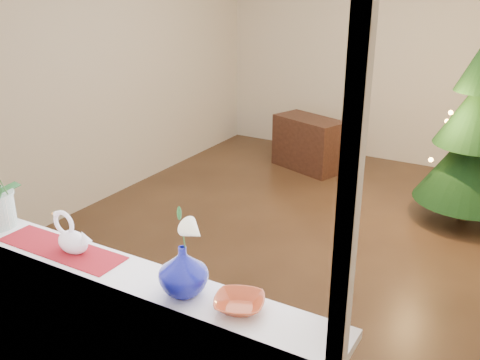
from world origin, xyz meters
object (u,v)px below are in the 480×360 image
object	(u,v)px
amber_dish	(239,304)
paperweight	(192,289)
side_table	(309,143)
swan	(72,234)
xmas_tree	(477,130)
blue_vase	(183,267)

from	to	relation	value
amber_dish	paperweight	bearing A→B (deg)	-174.94
paperweight	side_table	world-z (taller)	paperweight
swan	xmas_tree	world-z (taller)	xmas_tree
blue_vase	side_table	distance (m)	4.30
swan	amber_dish	world-z (taller)	swan
amber_dish	side_table	xyz separation A→B (m)	(-1.43, 4.06, -0.63)
amber_dish	swan	bearing A→B (deg)	179.84
amber_dish	xmas_tree	world-z (taller)	xmas_tree
xmas_tree	swan	bearing A→B (deg)	-111.30
paperweight	amber_dish	xyz separation A→B (m)	(0.22, 0.02, -0.01)
blue_vase	paperweight	size ratio (longest dim) A/B	3.65
blue_vase	side_table	size ratio (longest dim) A/B	0.31
blue_vase	amber_dish	distance (m)	0.28
swan	paperweight	bearing A→B (deg)	5.73
swan	xmas_tree	size ratio (longest dim) A/B	0.13
swan	side_table	size ratio (longest dim) A/B	0.28
blue_vase	amber_dish	xyz separation A→B (m)	(0.26, 0.02, -0.10)
amber_dish	xmas_tree	bearing A→B (deg)	83.03
xmas_tree	side_table	distance (m)	2.02
swan	paperweight	distance (m)	0.72
swan	side_table	world-z (taller)	swan
swan	paperweight	size ratio (longest dim) A/B	3.35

